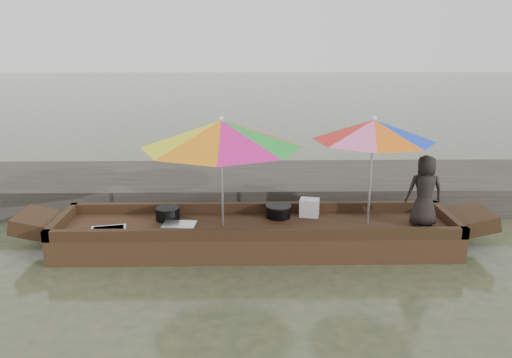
{
  "coord_description": "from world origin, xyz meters",
  "views": [
    {
      "loc": [
        -0.13,
        -6.65,
        2.89
      ],
      "look_at": [
        0.0,
        0.1,
        1.0
      ],
      "focal_mm": 35.0,
      "sensor_mm": 36.0,
      "label": 1
    }
  ],
  "objects_px": {
    "tray_scallop": "(179,226)",
    "vendor": "(425,191)",
    "cooking_pot": "(168,214)",
    "charcoal_grill": "(278,212)",
    "umbrella_stern": "(371,172)",
    "boat_hull": "(256,236)",
    "supply_bag": "(309,208)",
    "tray_crayfish": "(109,232)",
    "umbrella_bow": "(222,172)"
  },
  "relations": [
    {
      "from": "tray_scallop",
      "to": "vendor",
      "type": "distance_m",
      "value": 3.46
    },
    {
      "from": "cooking_pot",
      "to": "charcoal_grill",
      "type": "bearing_deg",
      "value": 2.47
    },
    {
      "from": "charcoal_grill",
      "to": "umbrella_stern",
      "type": "height_order",
      "value": "umbrella_stern"
    },
    {
      "from": "boat_hull",
      "to": "tray_scallop",
      "type": "height_order",
      "value": "tray_scallop"
    },
    {
      "from": "boat_hull",
      "to": "supply_bag",
      "type": "bearing_deg",
      "value": 24.47
    },
    {
      "from": "boat_hull",
      "to": "tray_scallop",
      "type": "distance_m",
      "value": 1.1
    },
    {
      "from": "cooking_pot",
      "to": "supply_bag",
      "type": "height_order",
      "value": "supply_bag"
    },
    {
      "from": "tray_scallop",
      "to": "charcoal_grill",
      "type": "xyz_separation_m",
      "value": [
        1.41,
        0.42,
        0.05
      ]
    },
    {
      "from": "cooking_pot",
      "to": "tray_scallop",
      "type": "bearing_deg",
      "value": -58.5
    },
    {
      "from": "tray_crayfish",
      "to": "tray_scallop",
      "type": "bearing_deg",
      "value": 15.71
    },
    {
      "from": "tray_crayfish",
      "to": "charcoal_grill",
      "type": "height_order",
      "value": "charcoal_grill"
    },
    {
      "from": "cooking_pot",
      "to": "supply_bag",
      "type": "bearing_deg",
      "value": 3.29
    },
    {
      "from": "tray_scallop",
      "to": "supply_bag",
      "type": "bearing_deg",
      "value": 13.91
    },
    {
      "from": "boat_hull",
      "to": "supply_bag",
      "type": "xyz_separation_m",
      "value": [
        0.8,
        0.36,
        0.3
      ]
    },
    {
      "from": "charcoal_grill",
      "to": "umbrella_bow",
      "type": "height_order",
      "value": "umbrella_bow"
    },
    {
      "from": "boat_hull",
      "to": "supply_bag",
      "type": "distance_m",
      "value": 0.93
    },
    {
      "from": "tray_scallop",
      "to": "supply_bag",
      "type": "xyz_separation_m",
      "value": [
        1.88,
        0.47,
        0.1
      ]
    },
    {
      "from": "supply_bag",
      "to": "vendor",
      "type": "relative_size",
      "value": 0.27
    },
    {
      "from": "boat_hull",
      "to": "cooking_pot",
      "type": "distance_m",
      "value": 1.34
    },
    {
      "from": "supply_bag",
      "to": "tray_crayfish",
      "type": "bearing_deg",
      "value": -165.5
    },
    {
      "from": "boat_hull",
      "to": "umbrella_bow",
      "type": "distance_m",
      "value": 1.06
    },
    {
      "from": "vendor",
      "to": "tray_crayfish",
      "type": "bearing_deg",
      "value": 6.15
    },
    {
      "from": "supply_bag",
      "to": "umbrella_stern",
      "type": "xyz_separation_m",
      "value": [
        0.79,
        -0.36,
        0.65
      ]
    },
    {
      "from": "tray_scallop",
      "to": "vendor",
      "type": "relative_size",
      "value": 0.44
    },
    {
      "from": "vendor",
      "to": "charcoal_grill",
      "type": "bearing_deg",
      "value": -8.11
    },
    {
      "from": "tray_crayfish",
      "to": "vendor",
      "type": "distance_m",
      "value": 4.38
    },
    {
      "from": "boat_hull",
      "to": "tray_scallop",
      "type": "xyz_separation_m",
      "value": [
        -1.08,
        -0.1,
        0.21
      ]
    },
    {
      "from": "tray_crayfish",
      "to": "vendor",
      "type": "xyz_separation_m",
      "value": [
        4.35,
        0.31,
        0.47
      ]
    },
    {
      "from": "boat_hull",
      "to": "umbrella_bow",
      "type": "height_order",
      "value": "umbrella_bow"
    },
    {
      "from": "cooking_pot",
      "to": "supply_bag",
      "type": "xyz_separation_m",
      "value": [
        2.09,
        0.12,
        0.04
      ]
    },
    {
      "from": "tray_crayfish",
      "to": "umbrella_bow",
      "type": "bearing_deg",
      "value": 13.24
    },
    {
      "from": "cooking_pot",
      "to": "supply_bag",
      "type": "distance_m",
      "value": 2.09
    },
    {
      "from": "umbrella_bow",
      "to": "umbrella_stern",
      "type": "distance_m",
      "value": 2.07
    },
    {
      "from": "supply_bag",
      "to": "umbrella_bow",
      "type": "distance_m",
      "value": 1.47
    },
    {
      "from": "supply_bag",
      "to": "umbrella_bow",
      "type": "bearing_deg",
      "value": -164.01
    },
    {
      "from": "umbrella_bow",
      "to": "tray_crayfish",
      "type": "bearing_deg",
      "value": -166.76
    },
    {
      "from": "supply_bag",
      "to": "umbrella_stern",
      "type": "bearing_deg",
      "value": -24.69
    },
    {
      "from": "tray_crayfish",
      "to": "umbrella_stern",
      "type": "xyz_separation_m",
      "value": [
        3.59,
        0.36,
        0.73
      ]
    },
    {
      "from": "tray_scallop",
      "to": "supply_bag",
      "type": "height_order",
      "value": "supply_bag"
    },
    {
      "from": "tray_crayfish",
      "to": "umbrella_bow",
      "type": "relative_size",
      "value": 0.21
    },
    {
      "from": "tray_scallop",
      "to": "vendor",
      "type": "xyz_separation_m",
      "value": [
        3.43,
        0.05,
        0.48
      ]
    },
    {
      "from": "charcoal_grill",
      "to": "umbrella_bow",
      "type": "distance_m",
      "value": 1.11
    },
    {
      "from": "boat_hull",
      "to": "tray_crayfish",
      "type": "bearing_deg",
      "value": -169.81
    },
    {
      "from": "boat_hull",
      "to": "cooking_pot",
      "type": "xyz_separation_m",
      "value": [
        -1.29,
        0.24,
        0.27
      ]
    },
    {
      "from": "vendor",
      "to": "umbrella_stern",
      "type": "xyz_separation_m",
      "value": [
        -0.76,
        0.05,
        0.26
      ]
    },
    {
      "from": "supply_bag",
      "to": "cooking_pot",
      "type": "bearing_deg",
      "value": -176.71
    },
    {
      "from": "boat_hull",
      "to": "tray_crayfish",
      "type": "xyz_separation_m",
      "value": [
        -1.99,
        -0.36,
        0.22
      ]
    },
    {
      "from": "boat_hull",
      "to": "vendor",
      "type": "relative_size",
      "value": 5.47
    },
    {
      "from": "cooking_pot",
      "to": "umbrella_bow",
      "type": "height_order",
      "value": "umbrella_bow"
    },
    {
      "from": "cooking_pot",
      "to": "umbrella_bow",
      "type": "distance_m",
      "value": 1.09
    }
  ]
}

